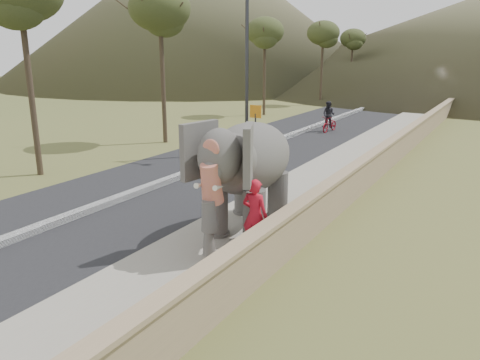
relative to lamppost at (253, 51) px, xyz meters
The scene contains 11 objects.
ground 13.97m from the lamppost, 69.00° to the right, with size 160.00×160.00×0.00m, color olive.
road 5.35m from the lamppost, 97.94° to the right, with size 7.00×120.00×0.03m, color black.
median 5.26m from the lamppost, 97.94° to the right, with size 0.35×120.00×0.22m, color black.
walkway 7.07m from the lamppost, 25.31° to the right, with size 3.00×120.00×0.15m, color #9E9687.
parapet 7.99m from the lamppost, 19.28° to the right, with size 0.30×120.00×1.10m, color tan.
lamppost is the anchor object (origin of this frame).
signboard 3.24m from the lamppost, 10.94° to the right, with size 0.60×0.08×2.40m.
hill_left 54.57m from the lamppost, 127.90° to the left, with size 60.00×60.00×22.00m, color brown.
elephant_and_man 10.44m from the lamppost, 61.72° to the right, with size 2.63×4.45×3.05m.
motorcyclist 9.14m from the lamppost, 83.08° to the left, with size 0.90×1.90×1.88m.
trees 15.43m from the lamppost, 65.77° to the left, with size 48.22×43.20×8.44m.
Camera 1 is at (5.99, -7.26, 4.91)m, focal length 35.00 mm.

